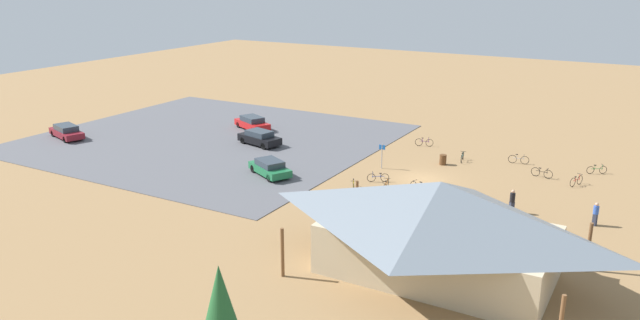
{
  "coord_description": "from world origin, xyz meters",
  "views": [
    {
      "loc": [
        -16.33,
        45.23,
        16.16
      ],
      "look_at": [
        8.0,
        2.75,
        1.2
      ],
      "focal_mm": 34.54,
      "sensor_mm": 36.0,
      "label": 1
    }
  ],
  "objects_px": {
    "lot_sign": "(382,153)",
    "bicycle_black_yard_left": "(542,173)",
    "bike_pavilion": "(439,223)",
    "bicycle_white_near_sign": "(419,187)",
    "trash_bin": "(443,160)",
    "bicycle_green_yard_right": "(597,170)",
    "car_maroon_far_end": "(66,132)",
    "bicycle_purple_front_row": "(424,142)",
    "car_black_aisle_side": "(260,138)",
    "car_red_by_curb": "(252,123)",
    "bicycle_teal_lone_west": "(462,157)",
    "visitor_by_pavilion": "(596,214)",
    "bicycle_yellow_near_porch": "(354,185)",
    "visitor_crossing_yard": "(512,201)",
    "car_green_inner_stall": "(270,168)",
    "bicycle_red_mid_cluster": "(576,181)",
    "bicycle_silver_by_bin": "(519,159)",
    "bicycle_orange_yard_front": "(386,185)",
    "bicycle_blue_yard_center": "(378,177)"
  },
  "relations": [
    {
      "from": "lot_sign",
      "to": "bicycle_black_yard_left",
      "type": "bearing_deg",
      "value": -160.8
    },
    {
      "from": "bike_pavilion",
      "to": "bicycle_white_near_sign",
      "type": "distance_m",
      "value": 13.86
    },
    {
      "from": "bike_pavilion",
      "to": "trash_bin",
      "type": "distance_m",
      "value": 20.98
    },
    {
      "from": "bicycle_green_yard_right",
      "to": "lot_sign",
      "type": "bearing_deg",
      "value": 25.16
    },
    {
      "from": "car_maroon_far_end",
      "to": "bicycle_purple_front_row",
      "type": "bearing_deg",
      "value": -154.78
    },
    {
      "from": "bike_pavilion",
      "to": "car_black_aisle_side",
      "type": "relative_size",
      "value": 3.11
    },
    {
      "from": "car_maroon_far_end",
      "to": "car_red_by_curb",
      "type": "bearing_deg",
      "value": -139.1
    },
    {
      "from": "bicycle_purple_front_row",
      "to": "bicycle_teal_lone_west",
      "type": "bearing_deg",
      "value": 147.41
    },
    {
      "from": "bicycle_white_near_sign",
      "to": "bicycle_purple_front_row",
      "type": "height_order",
      "value": "bicycle_purple_front_row"
    },
    {
      "from": "car_red_by_curb",
      "to": "visitor_by_pavilion",
      "type": "bearing_deg",
      "value": 164.26
    },
    {
      "from": "bicycle_yellow_near_porch",
      "to": "visitor_crossing_yard",
      "type": "bearing_deg",
      "value": -174.74
    },
    {
      "from": "bike_pavilion",
      "to": "car_maroon_far_end",
      "type": "bearing_deg",
      "value": -12.43
    },
    {
      "from": "bicycle_teal_lone_west",
      "to": "car_maroon_far_end",
      "type": "bearing_deg",
      "value": 18.28
    },
    {
      "from": "bicycle_green_yard_right",
      "to": "car_green_inner_stall",
      "type": "distance_m",
      "value": 27.34
    },
    {
      "from": "bicycle_purple_front_row",
      "to": "bicycle_green_yard_right",
      "type": "relative_size",
      "value": 1.12
    },
    {
      "from": "trash_bin",
      "to": "bicycle_white_near_sign",
      "type": "distance_m",
      "value": 7.52
    },
    {
      "from": "bicycle_red_mid_cluster",
      "to": "bicycle_green_yard_right",
      "type": "bearing_deg",
      "value": -104.46
    },
    {
      "from": "trash_bin",
      "to": "bicycle_red_mid_cluster",
      "type": "relative_size",
      "value": 0.57
    },
    {
      "from": "bicycle_purple_front_row",
      "to": "visitor_crossing_yard",
      "type": "distance_m",
      "value": 17.65
    },
    {
      "from": "car_maroon_far_end",
      "to": "visitor_by_pavilion",
      "type": "distance_m",
      "value": 49.38
    },
    {
      "from": "bicycle_silver_by_bin",
      "to": "bicycle_black_yard_left",
      "type": "bearing_deg",
      "value": 130.63
    },
    {
      "from": "bike_pavilion",
      "to": "bicycle_purple_front_row",
      "type": "xyz_separation_m",
      "value": [
        9.96,
        -24.67,
        -2.68
      ]
    },
    {
      "from": "bicycle_silver_by_bin",
      "to": "car_green_inner_stall",
      "type": "distance_m",
      "value": 21.93
    },
    {
      "from": "bicycle_black_yard_left",
      "to": "bicycle_teal_lone_west",
      "type": "height_order",
      "value": "bicycle_black_yard_left"
    },
    {
      "from": "bicycle_purple_front_row",
      "to": "bicycle_red_mid_cluster",
      "type": "bearing_deg",
      "value": 161.14
    },
    {
      "from": "bicycle_silver_by_bin",
      "to": "bicycle_orange_yard_front",
      "type": "xyz_separation_m",
      "value": [
        7.33,
        12.15,
        -0.01
      ]
    },
    {
      "from": "bicycle_black_yard_left",
      "to": "visitor_by_pavilion",
      "type": "bearing_deg",
      "value": 120.14
    },
    {
      "from": "bicycle_yellow_near_porch",
      "to": "car_maroon_far_end",
      "type": "bearing_deg",
      "value": 1.46
    },
    {
      "from": "bicycle_green_yard_right",
      "to": "visitor_by_pavilion",
      "type": "relative_size",
      "value": 0.93
    },
    {
      "from": "lot_sign",
      "to": "bicycle_red_mid_cluster",
      "type": "distance_m",
      "value": 15.65
    },
    {
      "from": "bicycle_blue_yard_center",
      "to": "bicycle_green_yard_right",
      "type": "relative_size",
      "value": 1.02
    },
    {
      "from": "bicycle_white_near_sign",
      "to": "bicycle_red_mid_cluster",
      "type": "height_order",
      "value": "bicycle_red_mid_cluster"
    },
    {
      "from": "bicycle_red_mid_cluster",
      "to": "bicycle_purple_front_row",
      "type": "relative_size",
      "value": 0.95
    },
    {
      "from": "bicycle_green_yard_right",
      "to": "car_black_aisle_side",
      "type": "bearing_deg",
      "value": 12.81
    },
    {
      "from": "bicycle_purple_front_row",
      "to": "bicycle_white_near_sign",
      "type": "bearing_deg",
      "value": 108.73
    },
    {
      "from": "lot_sign",
      "to": "bicycle_white_near_sign",
      "type": "relative_size",
      "value": 1.38
    },
    {
      "from": "bicycle_teal_lone_west",
      "to": "car_red_by_curb",
      "type": "distance_m",
      "value": 23.01
    },
    {
      "from": "bicycle_silver_by_bin",
      "to": "bicycle_yellow_near_porch",
      "type": "bearing_deg",
      "value": 53.95
    },
    {
      "from": "bicycle_blue_yard_center",
      "to": "bicycle_purple_front_row",
      "type": "height_order",
      "value": "bicycle_purple_front_row"
    },
    {
      "from": "bicycle_yellow_near_porch",
      "to": "bicycle_white_near_sign",
      "type": "bearing_deg",
      "value": -154.92
    },
    {
      "from": "bicycle_red_mid_cluster",
      "to": "car_green_inner_stall",
      "type": "bearing_deg",
      "value": 24.07
    },
    {
      "from": "bicycle_white_near_sign",
      "to": "bicycle_black_yard_left",
      "type": "relative_size",
      "value": 0.89
    },
    {
      "from": "bicycle_green_yard_right",
      "to": "car_maroon_far_end",
      "type": "distance_m",
      "value": 50.2
    },
    {
      "from": "trash_bin",
      "to": "bicycle_white_near_sign",
      "type": "xyz_separation_m",
      "value": [
        -0.64,
        7.5,
        -0.09
      ]
    },
    {
      "from": "bicycle_silver_by_bin",
      "to": "bicycle_purple_front_row",
      "type": "xyz_separation_m",
      "value": [
        9.26,
        -1.28,
        -0.0
      ]
    },
    {
      "from": "car_maroon_far_end",
      "to": "visitor_crossing_yard",
      "type": "distance_m",
      "value": 44.02
    },
    {
      "from": "bike_pavilion",
      "to": "lot_sign",
      "type": "relative_size",
      "value": 6.77
    },
    {
      "from": "lot_sign",
      "to": "trash_bin",
      "type": "bearing_deg",
      "value": -138.72
    },
    {
      "from": "bicycle_silver_by_bin",
      "to": "car_red_by_curb",
      "type": "distance_m",
      "value": 27.6
    },
    {
      "from": "bicycle_red_mid_cluster",
      "to": "bicycle_green_yard_right",
      "type": "height_order",
      "value": "bicycle_red_mid_cluster"
    }
  ]
}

